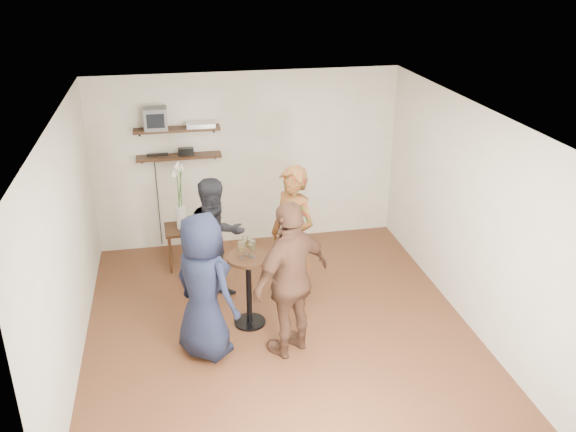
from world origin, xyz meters
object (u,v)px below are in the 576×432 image
object	(u,v)px
crt_monitor	(155,118)
radio	(186,152)
drinks_table	(249,281)
person_brown	(291,279)
person_dark	(216,241)
side_table	(183,234)
dvd_deck	(201,125)
person_navy	(204,287)
person_plaid	(292,237)

from	to	relation	value
crt_monitor	radio	world-z (taller)	crt_monitor
drinks_table	person_brown	xyz separation A→B (m)	(0.39, -0.61, 0.32)
person_dark	person_brown	bearing A→B (deg)	-86.65
side_table	person_dark	bearing A→B (deg)	-68.55
crt_monitor	dvd_deck	world-z (taller)	crt_monitor
radio	person_brown	distance (m)	3.05
side_table	drinks_table	xyz separation A→B (m)	(0.70, -1.65, 0.09)
crt_monitor	person_brown	xyz separation A→B (m)	(1.34, -2.83, -1.12)
person_navy	person_brown	world-z (taller)	person_brown
side_table	person_brown	size ratio (longest dim) A/B	0.33
side_table	crt_monitor	bearing A→B (deg)	113.94
person_brown	person_dark	bearing A→B (deg)	-93.35
drinks_table	dvd_deck	bearing A→B (deg)	98.74
dvd_deck	radio	xyz separation A→B (m)	(-0.23, 0.00, -0.38)
person_brown	drinks_table	bearing A→B (deg)	-90.00
radio	person_plaid	bearing A→B (deg)	-57.03
crt_monitor	radio	xyz separation A→B (m)	(0.38, 0.00, -0.50)
side_table	person_dark	distance (m)	1.12
person_plaid	person_dark	xyz separation A→B (m)	(-0.92, 0.26, -0.09)
crt_monitor	person_dark	bearing A→B (deg)	-67.64
person_plaid	person_brown	size ratio (longest dim) A/B	1.01
crt_monitor	side_table	size ratio (longest dim) A/B	0.54
dvd_deck	person_brown	bearing A→B (deg)	-75.60
radio	person_plaid	world-z (taller)	person_plaid
person_navy	person_dark	bearing A→B (deg)	-52.92
drinks_table	person_navy	world-z (taller)	person_navy
person_dark	person_navy	distance (m)	1.16
dvd_deck	person_dark	xyz separation A→B (m)	(0.03, -1.56, -1.08)
side_table	drinks_table	bearing A→B (deg)	-66.96
person_navy	radio	bearing A→B (deg)	-40.71
side_table	person_plaid	world-z (taller)	person_plaid
crt_monitor	side_table	world-z (taller)	crt_monitor
dvd_deck	drinks_table	distance (m)	2.60
drinks_table	person_navy	bearing A→B (deg)	-138.75
crt_monitor	person_plaid	bearing A→B (deg)	-49.35
crt_monitor	person_dark	world-z (taller)	crt_monitor
radio	side_table	bearing A→B (deg)	-103.43
drinks_table	person_navy	distance (m)	0.77
dvd_deck	person_navy	xyz separation A→B (m)	(-0.21, -2.69, -1.06)
side_table	person_plaid	xyz separation A→B (m)	(1.31, -1.26, 0.42)
radio	side_table	size ratio (longest dim) A/B	0.37
person_plaid	person_dark	size ratio (longest dim) A/B	1.11
dvd_deck	person_plaid	world-z (taller)	dvd_deck
dvd_deck	side_table	bearing A→B (deg)	-123.09
radio	drinks_table	size ratio (longest dim) A/B	0.24
person_brown	person_plaid	bearing A→B (deg)	-134.50
crt_monitor	person_plaid	xyz separation A→B (m)	(1.56, -1.81, -1.11)
person_navy	person_brown	size ratio (longest dim) A/B	0.93
crt_monitor	drinks_table	xyz separation A→B (m)	(0.95, -2.21, -1.44)
side_table	drinks_table	distance (m)	1.80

